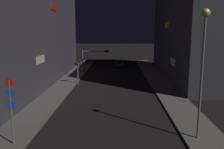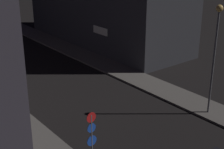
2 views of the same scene
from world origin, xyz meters
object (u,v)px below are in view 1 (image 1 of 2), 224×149
object	(u,v)px
traffic_light_left_kerb	(78,68)
sign_pole_left	(11,105)
street_lamp_near_block	(203,51)
traffic_light_overhead	(93,57)
far_car	(120,63)

from	to	relation	value
traffic_light_left_kerb	sign_pole_left	distance (m)	18.70
sign_pole_left	street_lamp_near_block	xyz separation A→B (m)	(12.53, 1.24, 3.36)
traffic_light_overhead	sign_pole_left	size ratio (longest dim) A/B	1.04
traffic_light_overhead	traffic_light_left_kerb	xyz separation A→B (m)	(-1.77, -4.87, -1.08)
traffic_light_left_kerb	street_lamp_near_block	size ratio (longest dim) A/B	0.37
sign_pole_left	street_lamp_near_block	world-z (taller)	street_lamp_near_block
far_car	traffic_light_left_kerb	xyz separation A→B (m)	(-6.06, -18.08, 1.63)
street_lamp_near_block	traffic_light_left_kerb	bearing A→B (deg)	123.23
sign_pole_left	street_lamp_near_block	bearing A→B (deg)	5.63
traffic_light_overhead	sign_pole_left	bearing A→B (deg)	-96.99
traffic_light_left_kerb	sign_pole_left	size ratio (longest dim) A/B	0.73
traffic_light_overhead	street_lamp_near_block	world-z (taller)	street_lamp_near_block
traffic_light_overhead	street_lamp_near_block	size ratio (longest dim) A/B	0.53
far_car	sign_pole_left	world-z (taller)	sign_pole_left
far_car	traffic_light_overhead	xyz separation A→B (m)	(-4.29, -13.21, 2.71)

